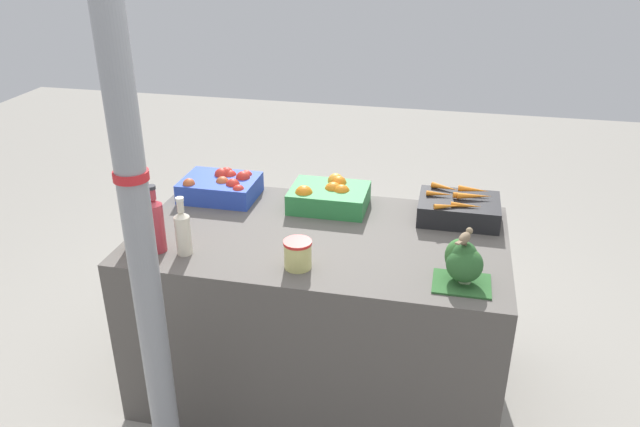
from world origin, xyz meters
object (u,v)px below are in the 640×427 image
object	(u,v)px
apple_crate	(222,186)
sparrow_bird	(465,237)
support_pole	(133,193)
juice_bottle_amber	(130,223)
broccoli_pile	(464,263)
juice_bottle_cloudy	(183,231)
orange_crate	(329,196)
juice_bottle_ruby	(155,224)
carrot_crate	(459,208)
pickle_jar	(298,254)

from	to	relation	value
apple_crate	sparrow_bird	size ratio (longest dim) A/B	2.82
apple_crate	support_pole	bearing A→B (deg)	-83.65
juice_bottle_amber	broccoli_pile	bearing A→B (deg)	0.56
support_pole	juice_bottle_amber	xyz separation A→B (m)	(-0.30, 0.45, -0.35)
juice_bottle_amber	juice_bottle_cloudy	distance (m)	0.23
orange_crate	broccoli_pile	size ratio (longest dim) A/B	1.66
support_pole	apple_crate	size ratio (longest dim) A/B	7.04
orange_crate	sparrow_bird	size ratio (longest dim) A/B	2.82
support_pole	orange_crate	xyz separation A→B (m)	(0.43, 1.03, -0.41)
support_pole	juice_bottle_cloudy	size ratio (longest dim) A/B	10.12
juice_bottle_amber	juice_bottle_cloudy	world-z (taller)	juice_bottle_amber
apple_crate	juice_bottle_ruby	distance (m)	0.59
apple_crate	carrot_crate	xyz separation A→B (m)	(1.16, -0.00, -0.01)
juice_bottle_amber	pickle_jar	world-z (taller)	juice_bottle_amber
broccoli_pile	juice_bottle_ruby	xyz separation A→B (m)	(-1.25, -0.01, 0.04)
apple_crate	carrot_crate	distance (m)	1.16
support_pole	juice_bottle_amber	bearing A→B (deg)	123.56
support_pole	sparrow_bird	xyz separation A→B (m)	(1.06, 0.45, -0.27)
juice_bottle_cloudy	sparrow_bird	xyz separation A→B (m)	(1.12, 0.00, 0.10)
carrot_crate	orange_crate	bearing A→B (deg)	179.79
juice_bottle_cloudy	juice_bottle_ruby	bearing A→B (deg)	-180.00
carrot_crate	broccoli_pile	world-z (taller)	broccoli_pile
orange_crate	sparrow_bird	bearing A→B (deg)	-42.66
orange_crate	carrot_crate	xyz separation A→B (m)	(0.61, -0.00, -0.00)
apple_crate	orange_crate	distance (m)	0.54
support_pole	juice_bottle_ruby	xyz separation A→B (m)	(-0.18, 0.45, -0.35)
carrot_crate	sparrow_bird	xyz separation A→B (m)	(0.02, -0.58, 0.15)
support_pole	orange_crate	world-z (taller)	support_pole
pickle_jar	juice_bottle_ruby	bearing A→B (deg)	179.20
apple_crate	carrot_crate	bearing A→B (deg)	-0.10
apple_crate	sparrow_bird	distance (m)	1.32
apple_crate	sparrow_bird	bearing A→B (deg)	-26.33
apple_crate	juice_bottle_cloudy	size ratio (longest dim) A/B	1.44
support_pole	juice_bottle_cloudy	world-z (taller)	support_pole
juice_bottle_ruby	pickle_jar	distance (m)	0.61
carrot_crate	broccoli_pile	distance (m)	0.57
sparrow_bird	orange_crate	bearing A→B (deg)	69.57
carrot_crate	juice_bottle_ruby	world-z (taller)	juice_bottle_ruby
juice_bottle_amber	pickle_jar	size ratio (longest dim) A/B	2.43
juice_bottle_cloudy	pickle_jar	distance (m)	0.49
apple_crate	juice_bottle_cloudy	world-z (taller)	juice_bottle_cloudy
apple_crate	pickle_jar	world-z (taller)	apple_crate
orange_crate	carrot_crate	bearing A→B (deg)	-0.21
carrot_crate	sparrow_bird	world-z (taller)	sparrow_bird
carrot_crate	sparrow_bird	distance (m)	0.60
juice_bottle_ruby	juice_bottle_amber	bearing A→B (deg)	180.00
orange_crate	support_pole	bearing A→B (deg)	-112.63
support_pole	carrot_crate	world-z (taller)	support_pole
carrot_crate	juice_bottle_cloudy	xyz separation A→B (m)	(-1.11, -0.58, 0.05)
juice_bottle_amber	orange_crate	bearing A→B (deg)	38.77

